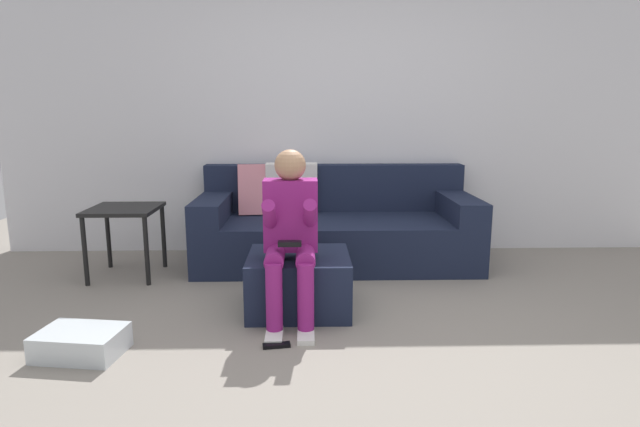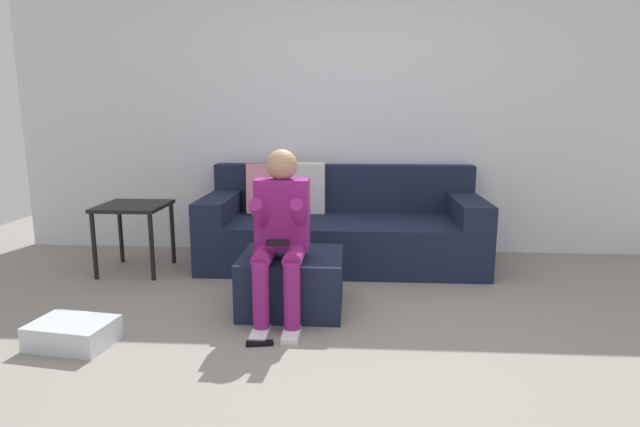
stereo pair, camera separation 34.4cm
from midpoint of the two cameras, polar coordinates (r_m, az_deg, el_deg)
name	(u,v)px [view 2 (the right image)]	position (r m, az deg, el deg)	size (l,w,h in m)	color
ground_plane	(343,356)	(2.95, 6.03, -15.37)	(8.15, 8.15, 0.00)	gray
wall_back	(349,114)	(4.92, 5.27, 10.80)	(6.27, 0.10, 2.58)	silver
couch_sectional	(340,229)	(4.57, 4.34, -1.68)	(2.37, 0.96, 0.86)	#192138
ottoman	(292,282)	(3.51, -0.27, -7.51)	(0.67, 0.60, 0.38)	#192138
person_seated	(281,227)	(3.25, -1.31, -1.55)	(0.34, 0.59, 1.08)	#8C1E72
storage_bin	(73,333)	(3.27, -22.76, -12.07)	(0.44, 0.31, 0.14)	silver
side_table	(134,214)	(4.48, -17.72, -0.11)	(0.53, 0.54, 0.57)	black
remote_near_ottoman	(260,343)	(3.06, -3.34, -14.08)	(0.16, 0.05, 0.02)	black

